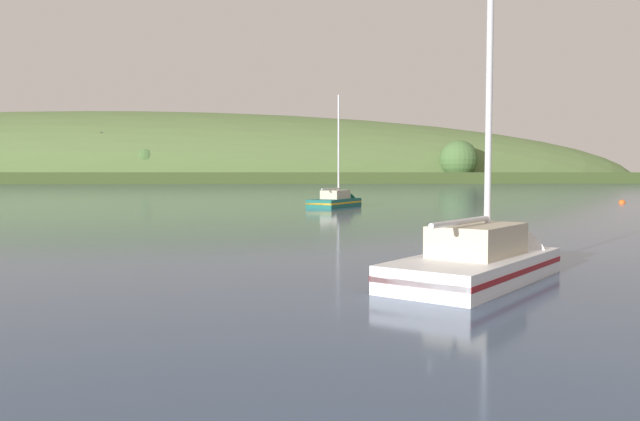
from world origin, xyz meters
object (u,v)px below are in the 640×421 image
object	(u,v)px
sailboat_far_left	(488,266)
mooring_buoy_foreground	(622,203)
sailboat_near_mooring	(339,204)
dockside_crane	(111,159)

from	to	relation	value
sailboat_far_left	mooring_buoy_foreground	bearing A→B (deg)	7.48
sailboat_near_mooring	mooring_buoy_foreground	world-z (taller)	sailboat_near_mooring
sailboat_near_mooring	mooring_buoy_foreground	distance (m)	31.39
dockside_crane	sailboat_far_left	bearing A→B (deg)	-92.58
dockside_crane	mooring_buoy_foreground	size ratio (longest dim) A/B	21.34
dockside_crane	sailboat_near_mooring	xyz separation A→B (m)	(65.30, -147.30, -7.66)
sailboat_near_mooring	sailboat_far_left	xyz separation A→B (m)	(2.11, -40.45, 0.08)
sailboat_near_mooring	sailboat_far_left	size ratio (longest dim) A/B	0.97
dockside_crane	sailboat_far_left	size ratio (longest dim) A/B	1.39
dockside_crane	sailboat_near_mooring	bearing A→B (deg)	-88.42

